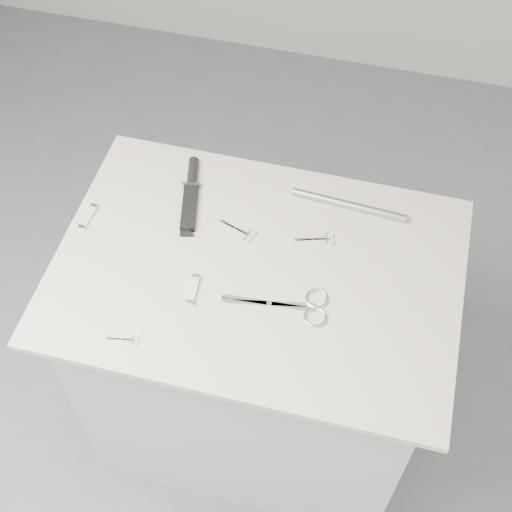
% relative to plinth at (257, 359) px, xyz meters
% --- Properties ---
extents(ground, '(4.00, 4.00, 0.01)m').
position_rel_plinth_xyz_m(ground, '(0.00, 0.00, -0.46)').
color(ground, gray).
rests_on(ground, ground).
extents(plinth, '(0.90, 0.60, 0.90)m').
position_rel_plinth_xyz_m(plinth, '(0.00, 0.00, 0.00)').
color(plinth, beige).
rests_on(plinth, ground).
extents(display_board, '(1.00, 0.70, 0.02)m').
position_rel_plinth_xyz_m(display_board, '(0.00, 0.00, 0.46)').
color(display_board, beige).
rests_on(display_board, plinth).
extents(large_shears, '(0.25, 0.11, 0.01)m').
position_rel_plinth_xyz_m(large_shears, '(0.12, -0.08, 0.47)').
color(large_shears, silver).
rests_on(large_shears, display_board).
extents(embroidery_scissors_a, '(0.10, 0.06, 0.00)m').
position_rel_plinth_xyz_m(embroidery_scissors_a, '(-0.06, 0.10, 0.47)').
color(embroidery_scissors_a, silver).
rests_on(embroidery_scissors_a, display_board).
extents(embroidery_scissors_b, '(0.10, 0.06, 0.00)m').
position_rel_plinth_xyz_m(embroidery_scissors_b, '(0.14, 0.13, 0.47)').
color(embroidery_scissors_b, silver).
rests_on(embroidery_scissors_b, display_board).
extents(tiny_scissors, '(0.08, 0.03, 0.00)m').
position_rel_plinth_xyz_m(tiny_scissors, '(-0.24, -0.27, 0.47)').
color(tiny_scissors, silver).
rests_on(tiny_scissors, display_board).
extents(sheathed_knife, '(0.09, 0.25, 0.03)m').
position_rel_plinth_xyz_m(sheathed_knife, '(-0.23, 0.19, 0.48)').
color(sheathed_knife, black).
rests_on(sheathed_knife, display_board).
extents(pocket_knife_a, '(0.02, 0.08, 0.01)m').
position_rel_plinth_xyz_m(pocket_knife_a, '(-0.46, 0.05, 0.48)').
color(pocket_knife_a, beige).
rests_on(pocket_knife_a, display_board).
extents(pocket_knife_b, '(0.03, 0.09, 0.01)m').
position_rel_plinth_xyz_m(pocket_knife_b, '(-0.13, -0.10, 0.48)').
color(pocket_knife_b, beige).
rests_on(pocket_knife_b, display_board).
extents(metal_rail, '(0.31, 0.04, 0.02)m').
position_rel_plinth_xyz_m(metal_rail, '(0.18, 0.25, 0.48)').
color(metal_rail, '#92959A').
rests_on(metal_rail, display_board).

